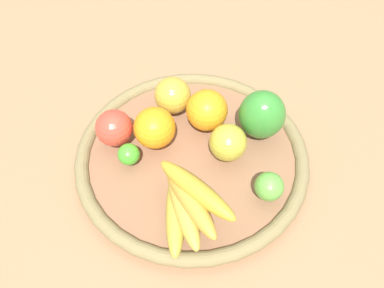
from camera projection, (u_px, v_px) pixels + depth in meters
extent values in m
plane|color=#986B4A|center=(192.00, 162.00, 0.79)|extent=(2.40, 2.40, 0.00)
cylinder|color=brown|center=(192.00, 158.00, 0.78)|extent=(0.43, 0.43, 0.02)
torus|color=olive|center=(192.00, 155.00, 0.77)|extent=(0.44, 0.44, 0.03)
sphere|color=green|center=(129.00, 154.00, 0.73)|extent=(0.06, 0.06, 0.04)
sphere|color=orange|center=(207.00, 110.00, 0.77)|extent=(0.08, 0.08, 0.08)
sphere|color=orange|center=(155.00, 128.00, 0.74)|extent=(0.11, 0.11, 0.08)
sphere|color=gold|center=(228.00, 143.00, 0.73)|extent=(0.07, 0.07, 0.07)
ellipsoid|color=#AE9832|center=(176.00, 212.00, 0.66)|extent=(0.08, 0.16, 0.03)
ellipsoid|color=#B09539|center=(183.00, 207.00, 0.65)|extent=(0.04, 0.16, 0.03)
ellipsoid|color=#B78431|center=(189.00, 200.00, 0.64)|extent=(0.06, 0.16, 0.03)
ellipsoid|color=#B28E28|center=(197.00, 190.00, 0.63)|extent=(0.10, 0.16, 0.03)
sphere|color=gold|center=(172.00, 95.00, 0.80)|extent=(0.08, 0.08, 0.07)
ellipsoid|color=#337F2D|center=(262.00, 114.00, 0.75)|extent=(0.12, 0.11, 0.10)
sphere|color=#599D3C|center=(269.00, 186.00, 0.68)|extent=(0.06, 0.06, 0.05)
sphere|color=#D03E2E|center=(114.00, 128.00, 0.75)|extent=(0.09, 0.09, 0.07)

